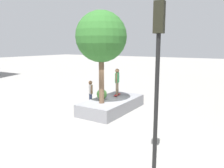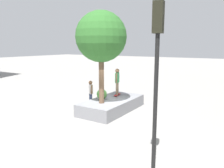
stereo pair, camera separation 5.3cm
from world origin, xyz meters
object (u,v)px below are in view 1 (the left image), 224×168
plaza_tree (101,37)px  skateboarder (117,80)px  traffic_light_corner (158,61)px  skateboard (117,95)px  planter_ledge (112,105)px  pedestrian_crossing (90,91)px

plaza_tree → skateboarder: (-1.99, -0.20, -2.52)m
plaza_tree → traffic_light_corner: size_ratio=0.99×
plaza_tree → skateboarder: bearing=-174.3°
plaza_tree → skateboard: 4.00m
planter_ledge → skateboarder: (-0.97, -0.23, 1.35)m
plaza_tree → skateboard: plaza_tree is taller
planter_ledge → traffic_light_corner: traffic_light_corner is taller
plaza_tree → pedestrian_crossing: 3.97m
skateboard → traffic_light_corner: bearing=39.3°
plaza_tree → skateboard: size_ratio=5.91×
skateboard → pedestrian_crossing: bearing=-67.6°
planter_ledge → skateboard: 1.07m
plaza_tree → skateboarder: 3.21m
traffic_light_corner → skateboarder: bearing=-140.7°
skateboard → skateboarder: skateboarder is taller
skateboarder → skateboard: bearing=0.0°
skateboard → planter_ledge: bearing=13.2°
skateboarder → pedestrian_crossing: bearing=-67.6°
skateboarder → planter_ledge: bearing=13.2°
plaza_tree → pedestrian_crossing: plaza_tree is taller
plaza_tree → skateboarder: size_ratio=3.02×
planter_ledge → plaza_tree: size_ratio=0.88×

